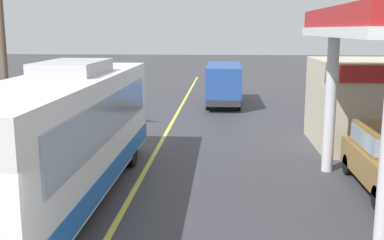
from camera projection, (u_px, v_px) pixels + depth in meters
The scene contains 5 objects.
ground at pixel (177, 113), 25.59m from camera, with size 120.00×120.00×0.00m, color #38383D.
lane_divider_stripe at pixel (166, 133), 20.69m from camera, with size 0.16×50.00×0.01m, color #D8CC4C.
coach_bus_main at pixel (64, 138), 12.30m from camera, with size 2.60×11.04×3.69m.
minibus_opposing_lane at pixel (224, 81), 28.34m from camera, with size 2.04×6.13×2.44m.
utility_pole_roadside at pixel (3, 41), 18.03m from camera, with size 1.80×0.24×7.82m.
Camera 1 is at (2.52, -5.07, 4.55)m, focal length 43.57 mm.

